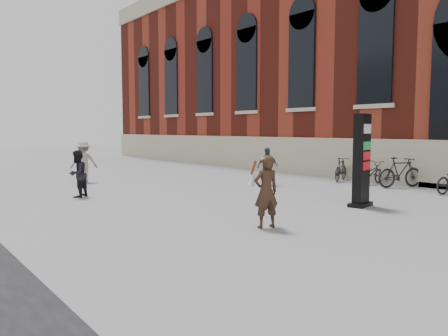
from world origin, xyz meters
TOP-DOWN VIEW (x-y plane):
  - ground at (0.00, 0.00)m, footprint 100.00×100.00m
  - station at (15.48, 6.00)m, footprint 12.15×44.50m
  - info_pylon at (3.96, 0.76)m, footprint 0.91×0.58m
  - woman at (-0.07, 0.44)m, footprint 0.71×0.67m
  - pedestrian_a at (-1.78, 7.40)m, footprint 0.94×0.91m
  - pedestrian_b at (-0.11, 11.32)m, footprint 1.21×0.86m
  - pedestrian_c at (5.18, 5.85)m, footprint 0.93×0.60m
  - bike_5 at (8.60, 2.23)m, footprint 1.98×1.20m
  - bike_6 at (8.60, 3.47)m, footprint 1.79×0.73m
  - bike_7 at (8.60, 4.93)m, footprint 1.74×1.07m

SIDE VIEW (x-z plane):
  - ground at x=0.00m, z-range 0.00..0.00m
  - bike_6 at x=8.60m, z-range 0.00..0.92m
  - bike_7 at x=8.60m, z-range 0.00..1.01m
  - bike_5 at x=8.60m, z-range 0.00..1.15m
  - pedestrian_c at x=5.18m, z-range 0.00..1.48m
  - pedestrian_a at x=-1.78m, z-range 0.00..1.52m
  - woman at x=-0.07m, z-range 0.02..1.63m
  - pedestrian_b at x=-0.11m, z-range 0.00..1.71m
  - info_pylon at x=3.96m, z-range 0.00..2.62m
  - station at x=15.48m, z-range -1.49..17.66m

